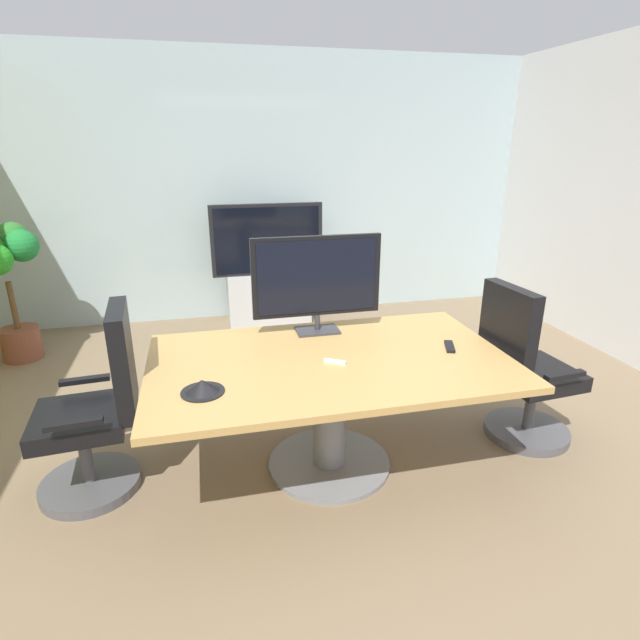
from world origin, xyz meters
TOP-DOWN VIEW (x-y plane):
  - ground_plane at (0.00, 0.00)m, footprint 7.06×7.06m
  - wall_back_glass_partition at (0.00, 3.03)m, footprint 6.01×0.10m
  - conference_table at (-0.07, -0.09)m, footprint 2.07×1.25m
  - office_chair_left at (-1.39, 0.03)m, footprint 0.61×0.59m
  - office_chair_right at (1.25, -0.08)m, footprint 0.61×0.59m
  - tv_monitor at (-0.04, 0.36)m, footprint 0.84×0.18m
  - wall_display_unit at (-0.06, 2.68)m, footprint 1.20×0.36m
  - potted_plant at (-2.47, 2.17)m, footprint 0.68×0.62m
  - conference_phone at (-0.80, -0.35)m, footprint 0.22×0.22m
  - remote_control at (0.68, -0.11)m, footprint 0.11×0.18m
  - whiteboard_marker at (-0.06, -0.16)m, footprint 0.12×0.09m

SIDE VIEW (x-z plane):
  - ground_plane at x=0.00m, z-range 0.00..0.00m
  - wall_display_unit at x=-0.06m, z-range -0.21..1.10m
  - office_chair_left at x=-1.39m, z-range -0.09..1.00m
  - office_chair_right at x=1.25m, z-range -0.09..1.00m
  - conference_table at x=-0.07m, z-range 0.20..0.93m
  - remote_control at x=0.68m, z-range 0.73..0.75m
  - whiteboard_marker at x=-0.06m, z-range 0.73..0.75m
  - conference_phone at x=-0.80m, z-range 0.73..0.80m
  - potted_plant at x=-2.47m, z-range 0.19..1.45m
  - tv_monitor at x=-0.04m, z-range 0.78..1.41m
  - wall_back_glass_partition at x=0.00m, z-range 0.00..2.84m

